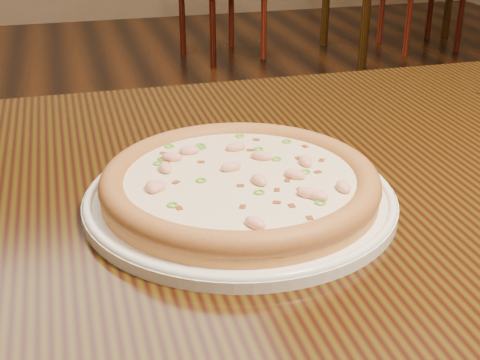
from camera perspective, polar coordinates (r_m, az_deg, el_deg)
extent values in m
cube|color=black|center=(0.82, 7.17, -0.76)|extent=(1.20, 0.80, 0.04)
cylinder|color=white|center=(0.73, 0.00, -1.69)|extent=(0.34, 0.34, 0.01)
torus|color=white|center=(0.73, 0.00, -1.27)|extent=(0.34, 0.34, 0.01)
cylinder|color=#D28B3C|center=(0.73, 0.00, -0.64)|extent=(0.30, 0.30, 0.02)
torus|color=#BA7943|center=(0.72, 0.00, 0.00)|extent=(0.30, 0.30, 0.03)
cylinder|color=#EFEAB7|center=(0.72, 0.00, 0.18)|extent=(0.25, 0.25, 0.00)
ellipsoid|color=#F2B29E|center=(0.72, 4.70, 0.49)|extent=(0.03, 0.03, 0.01)
ellipsoid|color=#F2B29E|center=(0.75, 5.62, 1.61)|extent=(0.02, 0.02, 0.01)
ellipsoid|color=#F2B29E|center=(0.78, -4.34, 2.54)|extent=(0.03, 0.02, 0.01)
ellipsoid|color=#F2B29E|center=(0.76, -5.82, 1.97)|extent=(0.03, 0.02, 0.01)
ellipsoid|color=#F2B29E|center=(0.73, -0.78, 1.13)|extent=(0.03, 0.02, 0.01)
ellipsoid|color=#F2B29E|center=(0.74, -6.39, 1.06)|extent=(0.01, 0.02, 0.01)
ellipsoid|color=#F2B29E|center=(0.79, -0.36, 2.84)|extent=(0.02, 0.01, 0.01)
ellipsoid|color=#F2B29E|center=(0.70, 1.65, 0.00)|extent=(0.02, 0.03, 0.01)
ellipsoid|color=#F2B29E|center=(0.68, 6.61, -1.30)|extent=(0.03, 0.03, 0.01)
ellipsoid|color=#F2B29E|center=(0.62, 1.32, -3.67)|extent=(0.02, 0.03, 0.01)
ellipsoid|color=#F2B29E|center=(0.68, 5.83, -1.11)|extent=(0.03, 0.03, 0.01)
ellipsoid|color=#F2B29E|center=(0.76, 1.83, 2.08)|extent=(0.03, 0.03, 0.01)
ellipsoid|color=#F2B29E|center=(0.70, 8.81, -0.56)|extent=(0.02, 0.02, 0.01)
ellipsoid|color=#F2B29E|center=(0.69, -7.08, -0.59)|extent=(0.03, 0.03, 0.01)
ellipsoid|color=#F2B29E|center=(0.69, -7.49, -0.59)|extent=(0.01, 0.02, 0.01)
cube|color=maroon|center=(0.69, 3.16, -0.92)|extent=(0.01, 0.01, 0.00)
cube|color=maroon|center=(0.77, 4.99, 1.80)|extent=(0.01, 0.01, 0.00)
cube|color=maroon|center=(0.80, 5.58, 2.81)|extent=(0.01, 0.01, 0.00)
cube|color=maroon|center=(0.82, 1.40, 3.40)|extent=(0.01, 0.01, 0.00)
cube|color=maroon|center=(0.79, 0.86, 2.50)|extent=(0.01, 0.01, 0.00)
cube|color=maroon|center=(0.69, 5.17, -0.88)|extent=(0.01, 0.01, 0.00)
cube|color=maroon|center=(0.66, -5.22, -2.47)|extent=(0.01, 0.01, 0.00)
cube|color=maroon|center=(0.76, -3.34, 1.48)|extent=(0.01, 0.01, 0.00)
cube|color=maroon|center=(0.73, 6.65, 0.61)|extent=(0.01, 0.01, 0.00)
cube|color=maroon|center=(0.76, 6.97, 1.62)|extent=(0.01, 0.01, 0.00)
cube|color=maroon|center=(0.76, -6.30, 1.42)|extent=(0.01, 0.01, 0.00)
cube|color=maroon|center=(0.66, 0.22, -2.36)|extent=(0.01, 0.01, 0.00)
cube|color=maroon|center=(0.70, 0.04, -0.55)|extent=(0.01, 0.01, 0.00)
cube|color=maroon|center=(0.64, 5.96, -3.32)|extent=(0.01, 0.01, 0.00)
cube|color=maroon|center=(0.66, 4.43, -2.28)|extent=(0.01, 0.01, 0.00)
cube|color=maroon|center=(0.78, -6.56, 2.23)|extent=(0.01, 0.01, 0.00)
cube|color=maroon|center=(0.67, 3.16, -1.99)|extent=(0.01, 0.01, 0.00)
cube|color=maroon|center=(0.71, -5.49, -0.26)|extent=(0.01, 0.01, 0.00)
cube|color=maroon|center=(0.71, 4.05, -0.11)|extent=(0.01, 0.01, 0.00)
torus|color=#589F22|center=(0.79, -0.76, 2.70)|extent=(0.02, 0.02, 0.00)
torus|color=#589F22|center=(0.80, -6.06, 2.86)|extent=(0.02, 0.02, 0.00)
torus|color=#589F22|center=(0.77, -6.64, 1.79)|extent=(0.02, 0.02, 0.00)
torus|color=#589F22|center=(0.73, 5.60, 0.68)|extent=(0.02, 0.02, 0.00)
torus|color=#589F22|center=(0.71, -3.34, -0.06)|extent=(0.02, 0.02, 0.00)
torus|color=#589F22|center=(0.81, 4.01, 3.29)|extent=(0.02, 0.02, 0.00)
torus|color=#589F22|center=(0.76, 3.14, 1.79)|extent=(0.01, 0.01, 0.00)
torus|color=#589F22|center=(0.76, -6.99, 1.40)|extent=(0.01, 0.01, 0.00)
torus|color=#589F22|center=(0.77, 1.91, 2.06)|extent=(0.02, 0.02, 0.00)
torus|color=#589F22|center=(0.79, 1.59, 2.64)|extent=(0.01, 0.01, 0.00)
torus|color=#589F22|center=(0.69, 5.56, -1.01)|extent=(0.02, 0.02, 0.00)
torus|color=#589F22|center=(0.83, -0.01, 3.76)|extent=(0.02, 0.02, 0.00)
torus|color=#589F22|center=(0.79, -3.31, 2.77)|extent=(0.02, 0.02, 0.00)
torus|color=#589F22|center=(0.68, 1.65, -1.07)|extent=(0.01, 0.01, 0.00)
torus|color=#589F22|center=(0.66, -5.77, -2.16)|extent=(0.02, 0.02, 0.00)
torus|color=#589F22|center=(0.80, -3.40, 2.94)|extent=(0.02, 0.02, 0.00)
torus|color=#589F22|center=(0.67, 6.88, -1.95)|extent=(0.02, 0.02, 0.00)
cylinder|color=black|center=(3.94, 10.74, 14.25)|extent=(0.05, 0.05, 0.71)
cylinder|color=#520E04|center=(4.13, 2.03, 13.04)|extent=(0.04, 0.04, 0.41)
cylinder|color=#520E04|center=(4.42, -0.75, 13.88)|extent=(0.04, 0.04, 0.41)
cylinder|color=#520E04|center=(3.94, -2.34, 12.42)|extent=(0.04, 0.04, 0.41)
cylinder|color=#520E04|center=(4.24, -4.95, 13.29)|extent=(0.04, 0.04, 0.41)
cylinder|color=#520E04|center=(4.64, 12.00, 13.90)|extent=(0.04, 0.04, 0.41)
cylinder|color=#520E04|center=(4.33, 14.16, 12.89)|extent=(0.04, 0.04, 0.41)
cylinder|color=#520E04|center=(4.81, 15.94, 13.89)|extent=(0.04, 0.04, 0.41)
cylinder|color=#520E04|center=(4.52, 18.27, 12.89)|extent=(0.04, 0.04, 0.41)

